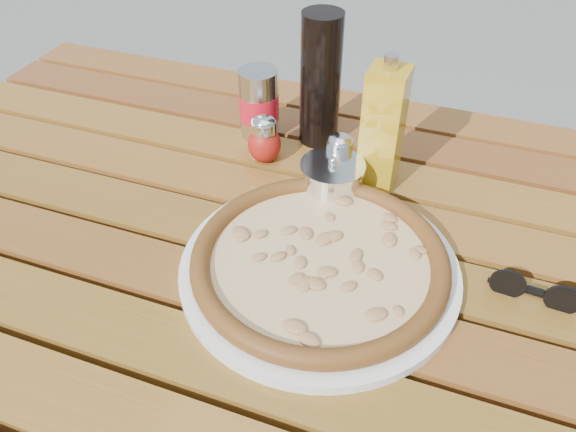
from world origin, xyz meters
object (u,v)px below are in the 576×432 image
(table, at_px, (283,279))
(plate, at_px, (319,268))
(pepper_shaker, at_px, (264,140))
(pizza, at_px, (320,260))
(oregano_shaker, at_px, (339,159))
(sunglasses, at_px, (535,291))
(dark_bottle, at_px, (320,80))
(olive_oil_cruet, at_px, (383,129))
(parmesan_tin, at_px, (332,180))
(soda_can, at_px, (259,104))

(table, bearing_deg, plate, -31.11)
(plate, height_order, pepper_shaker, pepper_shaker)
(pizza, xyz_separation_m, oregano_shaker, (-0.03, 0.20, 0.02))
(oregano_shaker, bearing_deg, pepper_shaker, 175.60)
(table, distance_m, pizza, 0.12)
(pizza, relative_size, pepper_shaker, 4.25)
(oregano_shaker, distance_m, sunglasses, 0.34)
(plate, bearing_deg, pepper_shaker, 127.15)
(dark_bottle, relative_size, sunglasses, 1.99)
(olive_oil_cruet, bearing_deg, dark_bottle, 144.66)
(table, bearing_deg, oregano_shaker, 79.52)
(plate, height_order, oregano_shaker, oregano_shaker)
(oregano_shaker, bearing_deg, pizza, -80.47)
(oregano_shaker, bearing_deg, olive_oil_cruet, 12.97)
(parmesan_tin, relative_size, sunglasses, 0.98)
(table, distance_m, dark_bottle, 0.33)
(oregano_shaker, distance_m, dark_bottle, 0.14)
(table, distance_m, olive_oil_cruet, 0.26)
(table, height_order, dark_bottle, dark_bottle)
(table, xyz_separation_m, dark_bottle, (-0.03, 0.27, 0.19))
(oregano_shaker, height_order, soda_can, soda_can)
(dark_bottle, relative_size, parmesan_tin, 2.03)
(plate, xyz_separation_m, pepper_shaker, (-0.16, 0.21, 0.03))
(pepper_shaker, relative_size, dark_bottle, 0.37)
(soda_can, xyz_separation_m, parmesan_tin, (0.17, -0.12, -0.03))
(oregano_shaker, relative_size, dark_bottle, 0.37)
(parmesan_tin, bearing_deg, table, -105.63)
(plate, relative_size, olive_oil_cruet, 1.71)
(olive_oil_cruet, bearing_deg, pepper_shaker, -178.85)
(pepper_shaker, relative_size, parmesan_tin, 0.76)
(pepper_shaker, xyz_separation_m, dark_bottle, (0.06, 0.09, 0.07))
(plate, xyz_separation_m, soda_can, (-0.20, 0.28, 0.05))
(plate, relative_size, pepper_shaker, 4.39)
(pizza, bearing_deg, soda_can, 125.05)
(plate, xyz_separation_m, sunglasses, (0.26, 0.05, 0.01))
(dark_bottle, bearing_deg, plate, -72.05)
(dark_bottle, distance_m, olive_oil_cruet, 0.15)
(table, relative_size, olive_oil_cruet, 6.67)
(pizza, distance_m, soda_can, 0.35)
(sunglasses, bearing_deg, dark_bottle, 148.19)
(parmesan_tin, bearing_deg, pizza, -78.82)
(pizza, relative_size, parmesan_tin, 3.22)
(pepper_shaker, bearing_deg, table, -60.90)
(dark_bottle, bearing_deg, oregano_shaker, -57.45)
(pizza, distance_m, dark_bottle, 0.33)
(pepper_shaker, bearing_deg, olive_oil_cruet, 1.15)
(plate, xyz_separation_m, pizza, (0.00, -0.00, 0.02))
(pepper_shaker, height_order, oregano_shaker, same)
(sunglasses, bearing_deg, olive_oil_cruet, 147.98)
(pepper_shaker, distance_m, oregano_shaker, 0.13)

